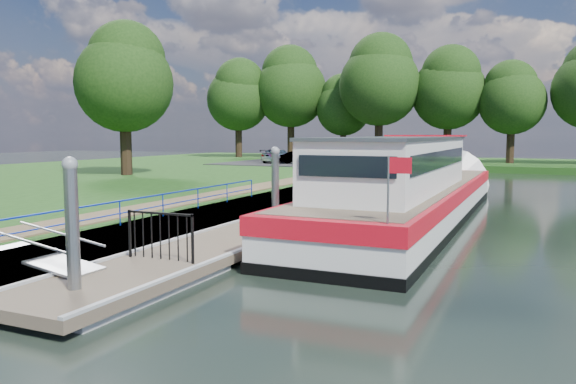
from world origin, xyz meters
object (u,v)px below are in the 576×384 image
at_px(barge, 413,192).
at_px(car_c, 278,156).
at_px(car_b, 299,157).
at_px(car_a, 320,157).
at_px(pontoon, 322,212).

distance_m(barge, car_c, 28.86).
relative_size(car_b, car_c, 0.78).
distance_m(barge, car_b, 26.67).
relative_size(car_a, car_b, 1.12).
relative_size(barge, car_a, 5.79).
distance_m(car_a, car_b, 2.83).
distance_m(barge, car_a, 24.19).
distance_m(car_a, car_c, 5.47).
xyz_separation_m(pontoon, car_b, (-10.80, 23.05, 1.19)).
xyz_separation_m(pontoon, car_c, (-13.28, 24.00, 1.25)).
bearing_deg(pontoon, barge, 9.40).
bearing_deg(barge, car_a, 119.60).
xyz_separation_m(car_a, car_c, (-4.93, 2.38, -0.02)).
bearing_deg(car_c, barge, 128.73).
height_order(car_b, car_c, car_c).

